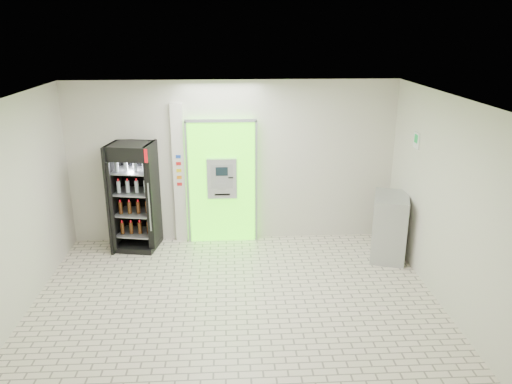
{
  "coord_description": "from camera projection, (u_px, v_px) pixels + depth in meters",
  "views": [
    {
      "loc": [
        -0.07,
        -6.39,
        3.89
      ],
      "look_at": [
        0.36,
        1.2,
        1.35
      ],
      "focal_mm": 35.0,
      "sensor_mm": 36.0,
      "label": 1
    }
  ],
  "objects": [
    {
      "name": "ground",
      "position": [
        236.0,
        306.0,
        7.29
      ],
      "size": [
        6.0,
        6.0,
        0.0
      ],
      "primitive_type": "plane",
      "color": "beige",
      "rests_on": "ground"
    },
    {
      "name": "atm_assembly",
      "position": [
        222.0,
        181.0,
        9.19
      ],
      "size": [
        1.3,
        0.24,
        2.33
      ],
      "color": "#4EF415",
      "rests_on": "ground"
    },
    {
      "name": "steel_cabinet",
      "position": [
        389.0,
        227.0,
        8.68
      ],
      "size": [
        0.82,
        0.99,
        1.14
      ],
      "rotation": [
        0.0,
        0.0,
        -0.32
      ],
      "color": "#A3A6AA",
      "rests_on": "ground"
    },
    {
      "name": "pillar",
      "position": [
        179.0,
        174.0,
        9.15
      ],
      "size": [
        0.22,
        0.11,
        2.6
      ],
      "color": "silver",
      "rests_on": "ground"
    },
    {
      "name": "room_shell",
      "position": [
        234.0,
        186.0,
        6.71
      ],
      "size": [
        6.0,
        6.0,
        6.0
      ],
      "color": "beige",
      "rests_on": "ground"
    },
    {
      "name": "exit_sign",
      "position": [
        416.0,
        140.0,
        8.1
      ],
      "size": [
        0.02,
        0.22,
        0.26
      ],
      "color": "white",
      "rests_on": "room_shell"
    },
    {
      "name": "beverage_cooler",
      "position": [
        134.0,
        199.0,
        8.96
      ],
      "size": [
        0.84,
        0.8,
        1.96
      ],
      "rotation": [
        0.0,
        0.0,
        -0.19
      ],
      "color": "black",
      "rests_on": "ground"
    }
  ]
}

